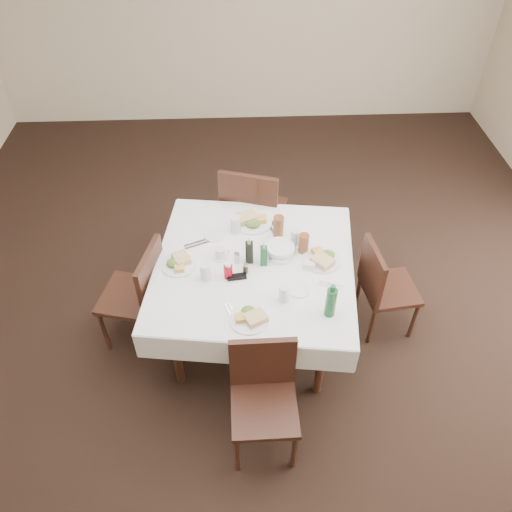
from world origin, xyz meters
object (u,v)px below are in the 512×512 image
(chair_north, at_px, (252,211))
(coffee_mug, at_px, (221,253))
(oil_cruet_green, at_px, (264,255))
(ketchup_bottle, at_px, (228,271))
(dining_table, at_px, (254,271))
(chair_west, at_px, (141,291))
(water_s, at_px, (284,293))
(oil_cruet_dark, at_px, (249,252))
(green_bottle, at_px, (331,302))
(water_w, at_px, (205,272))
(chair_south, at_px, (263,390))
(bread_basket, at_px, (280,250))
(water_n, at_px, (236,225))
(water_e, at_px, (295,237))
(chair_east, at_px, (381,284))

(chair_north, bearing_deg, coffee_mug, -108.49)
(oil_cruet_green, distance_m, ketchup_bottle, 0.27)
(dining_table, height_order, chair_west, chair_west)
(water_s, bearing_deg, ketchup_bottle, 148.12)
(chair_west, height_order, oil_cruet_dark, oil_cruet_dark)
(dining_table, distance_m, water_s, 0.42)
(water_s, distance_m, green_bottle, 0.31)
(water_s, relative_size, oil_cruet_green, 0.62)
(water_s, bearing_deg, water_w, 156.94)
(ketchup_bottle, distance_m, coffee_mug, 0.21)
(dining_table, relative_size, green_bottle, 6.04)
(water_s, xyz_separation_m, water_w, (-0.51, 0.22, 0.00))
(chair_north, distance_m, coffee_mug, 0.82)
(water_s, bearing_deg, oil_cruet_dark, 119.63)
(dining_table, relative_size, chair_west, 1.72)
(chair_south, distance_m, water_w, 0.87)
(chair_south, xyz_separation_m, oil_cruet_green, (0.04, 0.84, 0.35))
(dining_table, relative_size, ketchup_bottle, 11.99)
(bread_basket, distance_m, oil_cruet_green, 0.17)
(oil_cruet_dark, distance_m, ketchup_bottle, 0.21)
(dining_table, height_order, water_n, water_n)
(chair_south, bearing_deg, water_e, 74.59)
(chair_south, xyz_separation_m, chair_west, (-0.85, 0.85, 0.03))
(water_n, xyz_separation_m, bread_basket, (0.31, -0.26, -0.03))
(chair_south, relative_size, chair_east, 1.04)
(chair_west, height_order, water_e, chair_west)
(water_e, relative_size, ketchup_bottle, 1.01)
(chair_north, relative_size, bread_basket, 4.52)
(dining_table, bearing_deg, water_e, 31.48)
(bread_basket, bearing_deg, ketchup_bottle, -149.96)
(chair_south, relative_size, chair_west, 0.95)
(chair_north, bearing_deg, water_e, -65.46)
(chair_north, xyz_separation_m, water_e, (0.29, -0.63, 0.25))
(chair_south, bearing_deg, ketchup_bottle, 105.64)
(chair_west, bearing_deg, water_s, -18.98)
(chair_north, relative_size, water_n, 7.47)
(bread_basket, xyz_separation_m, green_bottle, (0.27, -0.57, 0.08))
(chair_east, distance_m, water_s, 0.93)
(chair_south, relative_size, water_w, 6.74)
(chair_west, bearing_deg, oil_cruet_dark, 1.78)
(bread_basket, height_order, ketchup_bottle, ketchup_bottle)
(ketchup_bottle, distance_m, green_bottle, 0.73)
(chair_north, height_order, chair_east, chair_north)
(dining_table, relative_size, water_s, 12.69)
(bread_basket, bearing_deg, green_bottle, -64.78)
(coffee_mug, distance_m, green_bottle, 0.89)
(chair_east, distance_m, green_bottle, 0.82)
(water_w, relative_size, oil_cruet_dark, 0.58)
(chair_north, distance_m, green_bottle, 1.41)
(dining_table, distance_m, bread_basket, 0.24)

